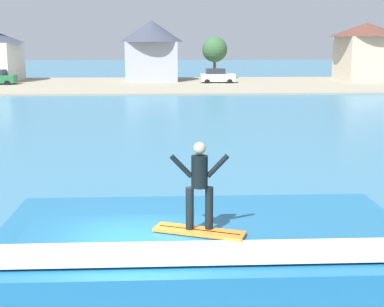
{
  "coord_description": "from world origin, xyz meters",
  "views": [
    {
      "loc": [
        0.58,
        -9.36,
        5.29
      ],
      "look_at": [
        1.33,
        6.61,
        1.85
      ],
      "focal_mm": 49.85,
      "sensor_mm": 36.0,
      "label": 1
    }
  ],
  "objects_px": {
    "surfer": "(199,181)",
    "house_gabled_white": "(366,48)",
    "tree_tall_bare": "(215,50)",
    "house_small_cottage": "(152,47)",
    "wave_crest": "(204,259)",
    "car_far_shore": "(217,76)",
    "surfboard": "(199,231)"
  },
  "relations": [
    {
      "from": "house_gabled_white",
      "to": "house_small_cottage",
      "type": "distance_m",
      "value": 26.94
    },
    {
      "from": "surfer",
      "to": "house_small_cottage",
      "type": "relative_size",
      "value": 0.22
    },
    {
      "from": "tree_tall_bare",
      "to": "house_small_cottage",
      "type": "bearing_deg",
      "value": -166.7
    },
    {
      "from": "surfer",
      "to": "tree_tall_bare",
      "type": "bearing_deg",
      "value": 84.67
    },
    {
      "from": "surfer",
      "to": "car_far_shore",
      "type": "distance_m",
      "value": 54.5
    },
    {
      "from": "wave_crest",
      "to": "surfer",
      "type": "height_order",
      "value": "surfer"
    },
    {
      "from": "wave_crest",
      "to": "surfboard",
      "type": "bearing_deg",
      "value": -102.34
    },
    {
      "from": "surfer",
      "to": "wave_crest",
      "type": "bearing_deg",
      "value": 76.88
    },
    {
      "from": "surfboard",
      "to": "house_small_cottage",
      "type": "bearing_deg",
      "value": 92.45
    },
    {
      "from": "surfer",
      "to": "house_gabled_white",
      "type": "bearing_deg",
      "value": 66.93
    },
    {
      "from": "house_gabled_white",
      "to": "surfer",
      "type": "bearing_deg",
      "value": -113.07
    },
    {
      "from": "wave_crest",
      "to": "tree_tall_bare",
      "type": "bearing_deg",
      "value": 84.75
    },
    {
      "from": "surfboard",
      "to": "house_gabled_white",
      "type": "xyz_separation_m",
      "value": [
        24.47,
        57.49,
        2.54
      ]
    },
    {
      "from": "surfer",
      "to": "house_gabled_white",
      "type": "xyz_separation_m",
      "value": [
        24.46,
        57.43,
        1.54
      ]
    },
    {
      "from": "surfboard",
      "to": "wave_crest",
      "type": "bearing_deg",
      "value": 77.66
    },
    {
      "from": "wave_crest",
      "to": "car_far_shore",
      "type": "xyz_separation_m",
      "value": [
        5.27,
        53.62,
        0.2
      ]
    },
    {
      "from": "house_gabled_white",
      "to": "tree_tall_bare",
      "type": "distance_m",
      "value": 19.03
    },
    {
      "from": "car_far_shore",
      "to": "house_gabled_white",
      "type": "relative_size",
      "value": 0.44
    },
    {
      "from": "wave_crest",
      "to": "surfer",
      "type": "relative_size",
      "value": 4.92
    },
    {
      "from": "wave_crest",
      "to": "surfer",
      "type": "distance_m",
      "value": 1.97
    },
    {
      "from": "wave_crest",
      "to": "tree_tall_bare",
      "type": "height_order",
      "value": "tree_tall_bare"
    },
    {
      "from": "surfer",
      "to": "car_far_shore",
      "type": "height_order",
      "value": "surfer"
    },
    {
      "from": "wave_crest",
      "to": "house_gabled_white",
      "type": "xyz_separation_m",
      "value": [
        24.33,
        56.84,
        3.41
      ]
    },
    {
      "from": "surfboard",
      "to": "surfer",
      "type": "bearing_deg",
      "value": 85.0
    },
    {
      "from": "surfer",
      "to": "house_gabled_white",
      "type": "distance_m",
      "value": 62.44
    },
    {
      "from": "surfboard",
      "to": "car_far_shore",
      "type": "distance_m",
      "value": 54.55
    },
    {
      "from": "wave_crest",
      "to": "house_small_cottage",
      "type": "relative_size",
      "value": 1.09
    },
    {
      "from": "surfboard",
      "to": "house_gabled_white",
      "type": "height_order",
      "value": "house_gabled_white"
    },
    {
      "from": "wave_crest",
      "to": "house_gabled_white",
      "type": "relative_size",
      "value": 0.91
    },
    {
      "from": "house_small_cottage",
      "to": "surfboard",
      "type": "bearing_deg",
      "value": -87.55
    },
    {
      "from": "wave_crest",
      "to": "car_far_shore",
      "type": "bearing_deg",
      "value": 84.39
    },
    {
      "from": "car_far_shore",
      "to": "house_small_cottage",
      "type": "xyz_separation_m",
      "value": [
        -7.88,
        3.49,
        3.38
      ]
    }
  ]
}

